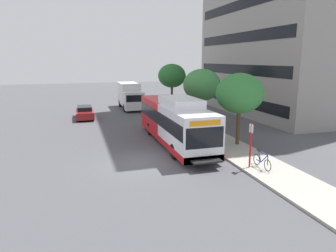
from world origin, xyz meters
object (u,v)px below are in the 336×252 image
transit_bus (174,122)px  bus_stop_sign_pole (251,142)px  bicycle_parked (262,161)px  street_tree_near_stop (240,93)px  parked_car_far_lane (85,112)px  street_tree_mid_block (202,85)px  street_tree_far_block (172,76)px  box_truck_background (130,95)px

transit_bus → bus_stop_sign_pole: transit_bus is taller
bicycle_parked → street_tree_near_stop: bearing=76.6°
transit_bus → parked_car_far_lane: transit_bus is taller
transit_bus → street_tree_near_stop: 5.16m
street_tree_near_stop → parked_car_far_lane: size_ratio=1.15×
bus_stop_sign_pole → parked_car_far_lane: 20.89m
transit_bus → street_tree_mid_block: 7.21m
street_tree_mid_block → street_tree_far_block: 9.38m
bus_stop_sign_pole → box_truck_background: (-2.81, 24.31, 0.09)m
parked_car_far_lane → street_tree_near_stop: bearing=-53.9°
bus_stop_sign_pole → parked_car_far_lane: size_ratio=0.58×
bicycle_parked → street_tree_mid_block: (1.30, 12.19, 3.34)m
street_tree_near_stop → street_tree_far_block: 16.59m
street_tree_mid_block → street_tree_far_block: bearing=90.1°
bus_stop_sign_pole → street_tree_mid_block: street_tree_mid_block is taller
bus_stop_sign_pole → box_truck_background: size_ratio=0.37×
bus_stop_sign_pole → street_tree_mid_block: size_ratio=0.49×
bus_stop_sign_pole → street_tree_near_stop: 5.48m
street_tree_far_block → street_tree_mid_block: bearing=-89.9°
street_tree_far_block → box_truck_background: 6.16m
parked_car_far_lane → transit_bus: bearing=-63.5°
street_tree_near_stop → street_tree_far_block: (0.10, 16.58, 0.40)m
parked_car_far_lane → box_truck_background: 7.97m
street_tree_mid_block → parked_car_far_lane: street_tree_mid_block is taller
bus_stop_sign_pole → bicycle_parked: size_ratio=1.48×
street_tree_mid_block → box_truck_background: (-4.72, 12.43, -2.16)m
street_tree_mid_block → street_tree_near_stop: bearing=-90.9°
bus_stop_sign_pole → street_tree_far_block: 21.50m
transit_bus → street_tree_far_block: size_ratio=2.19×
street_tree_far_block → box_truck_background: bearing=147.1°
transit_bus → street_tree_far_block: bearing=73.4°
street_tree_near_stop → street_tree_mid_block: size_ratio=0.99×
transit_bus → bicycle_parked: size_ratio=6.96×
bicycle_parked → parked_car_far_lane: parked_car_far_lane is taller
box_truck_background → transit_bus: bearing=-88.9°
street_tree_mid_block → parked_car_far_lane: size_ratio=1.17×
street_tree_mid_block → bicycle_parked: bearing=-96.1°
bicycle_parked → box_truck_background: size_ratio=0.25×
bus_stop_sign_pole → street_tree_mid_block: (1.92, 11.88, 2.25)m
transit_bus → parked_car_far_lane: 13.90m
street_tree_far_block → parked_car_far_lane: bearing=-167.9°
bus_stop_sign_pole → parked_car_far_lane: bearing=114.5°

